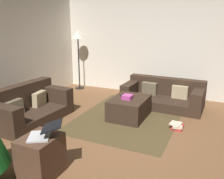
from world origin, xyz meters
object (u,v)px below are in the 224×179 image
(laptop, at_px, (44,133))
(couch_right, at_px, (164,96))
(tv_remote, at_px, (123,96))
(book_stack, at_px, (177,126))
(gift_box, at_px, (127,97))
(side_table, at_px, (41,156))
(corner_lamp, at_px, (78,39))
(ottoman, at_px, (129,108))
(couch_left, at_px, (28,107))

(laptop, bearing_deg, couch_right, -12.63)
(tv_remote, bearing_deg, laptop, -153.94)
(couch_right, height_order, book_stack, couch_right)
(gift_box, distance_m, tv_remote, 0.18)
(side_table, relative_size, book_stack, 1.73)
(tv_remote, height_order, laptop, laptop)
(corner_lamp, bearing_deg, ottoman, -125.08)
(gift_box, relative_size, corner_lamp, 0.12)
(side_table, bearing_deg, ottoman, -7.91)
(side_table, height_order, corner_lamp, corner_lamp)
(corner_lamp, bearing_deg, side_table, -154.58)
(ottoman, bearing_deg, tv_remote, 74.33)
(ottoman, xyz_separation_m, gift_box, (-0.07, 0.02, 0.26))
(couch_right, xyz_separation_m, side_table, (-3.41, 0.81, 0.03))
(couch_left, bearing_deg, side_table, 50.68)
(book_stack, relative_size, corner_lamp, 0.19)
(side_table, bearing_deg, couch_left, 47.34)
(couch_right, bearing_deg, side_table, 78.17)
(book_stack, bearing_deg, couch_left, 106.78)
(ottoman, bearing_deg, book_stack, -98.33)
(book_stack, bearing_deg, corner_lamp, 62.32)
(laptop, bearing_deg, side_table, 120.65)
(couch_left, bearing_deg, laptop, 52.37)
(couch_right, bearing_deg, couch_left, 43.36)
(tv_remote, relative_size, corner_lamp, 0.09)
(couch_right, bearing_deg, ottoman, 66.75)
(ottoman, relative_size, tv_remote, 5.75)
(couch_left, relative_size, corner_lamp, 0.98)
(side_table, xyz_separation_m, book_stack, (2.22, -1.35, -0.22))
(couch_left, distance_m, corner_lamp, 2.82)
(ottoman, height_order, book_stack, ottoman)
(ottoman, bearing_deg, laptop, 173.28)
(couch_left, relative_size, book_stack, 5.28)
(couch_left, height_order, laptop, laptop)
(side_table, height_order, book_stack, side_table)
(laptop, xyz_separation_m, book_stack, (2.19, -1.30, -0.56))
(ottoman, relative_size, book_stack, 2.89)
(ottoman, height_order, laptop, laptop)
(couch_left, relative_size, ottoman, 1.83)
(couch_left, xyz_separation_m, gift_box, (0.93, -1.79, 0.18))
(gift_box, bearing_deg, book_stack, -94.37)
(tv_remote, bearing_deg, couch_right, -3.31)
(ottoman, distance_m, gift_box, 0.27)
(ottoman, bearing_deg, gift_box, 166.42)
(ottoman, bearing_deg, corner_lamp, 54.92)
(ottoman, height_order, corner_lamp, corner_lamp)
(book_stack, distance_m, corner_lamp, 3.89)
(tv_remote, bearing_deg, corner_lamp, 82.76)
(book_stack, bearing_deg, side_table, 148.58)
(laptop, bearing_deg, tv_remote, -2.97)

